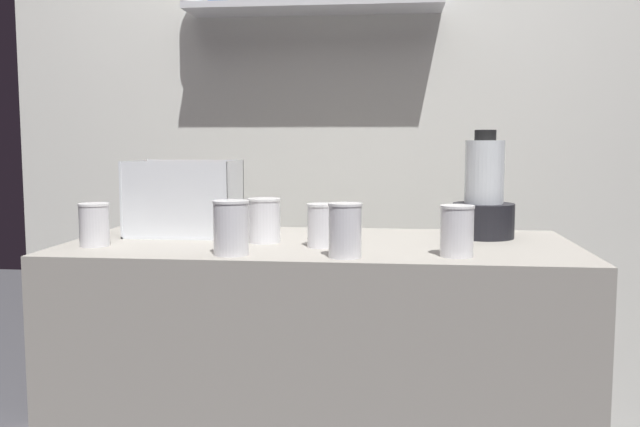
# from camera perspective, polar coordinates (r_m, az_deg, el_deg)

# --- Properties ---
(counter) EXTENTS (1.40, 0.64, 0.90)m
(counter) POSITION_cam_1_polar(r_m,az_deg,el_deg) (2.02, 0.00, -15.10)
(counter) COLOR #9E998E
(counter) RESTS_ON ground_plane
(back_wall_unit) EXTENTS (2.60, 0.24, 2.50)m
(back_wall_unit) POSITION_cam_1_polar(r_m,az_deg,el_deg) (2.65, 1.75, 7.86)
(back_wall_unit) COLOR silver
(back_wall_unit) RESTS_ON ground_plane
(carrot_display_bin) EXTENTS (0.31, 0.22, 0.22)m
(carrot_display_bin) POSITION_cam_1_polar(r_m,az_deg,el_deg) (2.09, -11.12, 0.13)
(carrot_display_bin) COLOR white
(carrot_display_bin) RESTS_ON counter
(blender_pitcher) EXTENTS (0.18, 0.18, 0.31)m
(blender_pitcher) POSITION_cam_1_polar(r_m,az_deg,el_deg) (2.04, 13.49, 1.22)
(blender_pitcher) COLOR black
(blender_pitcher) RESTS_ON counter
(juice_cup_carrot_far_left) EXTENTS (0.08, 0.08, 0.12)m
(juice_cup_carrot_far_left) POSITION_cam_1_polar(r_m,az_deg,el_deg) (1.93, -18.29, -1.13)
(juice_cup_carrot_far_left) COLOR white
(juice_cup_carrot_far_left) RESTS_ON counter
(juice_cup_orange_left) EXTENTS (0.09, 0.09, 0.13)m
(juice_cup_orange_left) POSITION_cam_1_polar(r_m,az_deg,el_deg) (1.70, -7.42, -1.46)
(juice_cup_orange_left) COLOR white
(juice_cup_orange_left) RESTS_ON counter
(juice_cup_carrot_middle) EXTENTS (0.09, 0.09, 0.12)m
(juice_cup_carrot_middle) POSITION_cam_1_polar(r_m,az_deg,el_deg) (1.90, -4.66, -0.77)
(juice_cup_carrot_middle) COLOR white
(juice_cup_carrot_middle) RESTS_ON counter
(juice_cup_mango_right) EXTENTS (0.08, 0.08, 0.12)m
(juice_cup_mango_right) POSITION_cam_1_polar(r_m,az_deg,el_deg) (1.81, 0.18, -1.17)
(juice_cup_mango_right) COLOR white
(juice_cup_mango_right) RESTS_ON counter
(juice_cup_beet_far_right) EXTENTS (0.08, 0.08, 0.13)m
(juice_cup_beet_far_right) POSITION_cam_1_polar(r_m,az_deg,el_deg) (1.65, 2.10, -1.56)
(juice_cup_beet_far_right) COLOR white
(juice_cup_beet_far_right) RESTS_ON counter
(juice_cup_mango_rightmost) EXTENTS (0.08, 0.08, 0.13)m
(juice_cup_mango_rightmost) POSITION_cam_1_polar(r_m,az_deg,el_deg) (1.70, 11.33, -1.68)
(juice_cup_mango_rightmost) COLOR white
(juice_cup_mango_rightmost) RESTS_ON counter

